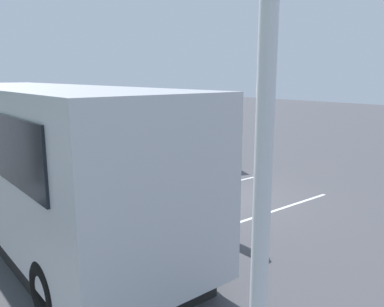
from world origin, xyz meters
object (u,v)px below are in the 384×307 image
(tour_bus, at_px, (43,161))
(parked_motorcycle_silver, at_px, (154,212))
(spectator_left, at_px, (173,178))
(flagpole, at_px, (257,194))
(spectator_centre, at_px, (147,167))
(spectator_far_left, at_px, (207,185))
(spectator_right, at_px, (116,161))
(traffic_cone, at_px, (217,168))
(stunt_motorcycle, at_px, (215,138))

(tour_bus, relative_size, parked_motorcycle_silver, 4.57)
(tour_bus, xyz_separation_m, parked_motorcycle_silver, (-1.54, -1.85, -1.16))
(spectator_left, relative_size, flagpole, 0.29)
(parked_motorcycle_silver, relative_size, flagpole, 0.34)
(flagpole, bearing_deg, spectator_centre, -29.25)
(parked_motorcycle_silver, bearing_deg, spectator_far_left, -125.08)
(spectator_left, xyz_separation_m, spectator_centre, (1.36, -0.13, 0.00))
(spectator_far_left, distance_m, spectator_centre, 2.45)
(spectator_centre, height_order, flagpole, flagpole)
(spectator_centre, xyz_separation_m, spectator_right, (1.08, 0.36, 0.03))
(spectator_far_left, xyz_separation_m, spectator_left, (1.09, 0.14, -0.04))
(traffic_cone, bearing_deg, spectator_far_left, 134.57)
(stunt_motorcycle, bearing_deg, traffic_cone, 140.42)
(stunt_motorcycle, bearing_deg, spectator_left, 127.93)
(spectator_far_left, height_order, parked_motorcycle_silver, spectator_far_left)
(spectator_far_left, bearing_deg, tour_bus, 51.81)
(spectator_far_left, xyz_separation_m, traffic_cone, (3.43, -3.48, -0.79))
(spectator_left, bearing_deg, stunt_motorcycle, -52.07)
(spectator_far_left, height_order, spectator_left, spectator_far_left)
(spectator_left, distance_m, spectator_right, 2.45)
(spectator_centre, bearing_deg, stunt_motorcycle, -63.11)
(spectator_right, height_order, parked_motorcycle_silver, spectator_right)
(traffic_cone, bearing_deg, stunt_motorcycle, -39.58)
(parked_motorcycle_silver, distance_m, traffic_cone, 5.24)
(tour_bus, bearing_deg, spectator_centre, -85.30)
(spectator_left, distance_m, spectator_centre, 1.37)
(spectator_far_left, height_order, flagpole, flagpole)
(spectator_right, relative_size, stunt_motorcycle, 0.94)
(spectator_left, bearing_deg, traffic_cone, -57.17)
(spectator_far_left, distance_m, stunt_motorcycle, 6.65)
(tour_bus, height_order, spectator_right, tour_bus)
(tour_bus, bearing_deg, parked_motorcycle_silver, -129.72)
(spectator_centre, relative_size, flagpole, 0.29)
(spectator_far_left, relative_size, traffic_cone, 2.89)
(stunt_motorcycle, xyz_separation_m, traffic_cone, (-1.37, 1.13, -0.76))
(spectator_right, distance_m, parked_motorcycle_silver, 2.97)
(spectator_centre, distance_m, stunt_motorcycle, 5.19)
(tour_bus, xyz_separation_m, spectator_right, (1.31, -2.45, -0.56))
(traffic_cone, bearing_deg, tour_bus, 100.88)
(spectator_right, xyz_separation_m, flagpole, (-8.66, 3.89, 1.87))
(flagpole, bearing_deg, tour_bus, -11.11)
(traffic_cone, bearing_deg, spectator_centre, 105.66)
(spectator_left, relative_size, stunt_motorcycle, 0.91)
(spectator_right, height_order, traffic_cone, spectator_right)
(stunt_motorcycle, height_order, flagpole, flagpole)
(spectator_right, bearing_deg, spectator_far_left, -173.95)
(spectator_left, xyz_separation_m, spectator_right, (2.43, 0.23, 0.04))
(tour_bus, relative_size, stunt_motorcycle, 4.86)
(parked_motorcycle_silver, relative_size, stunt_motorcycle, 1.06)
(spectator_centre, height_order, traffic_cone, spectator_centre)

